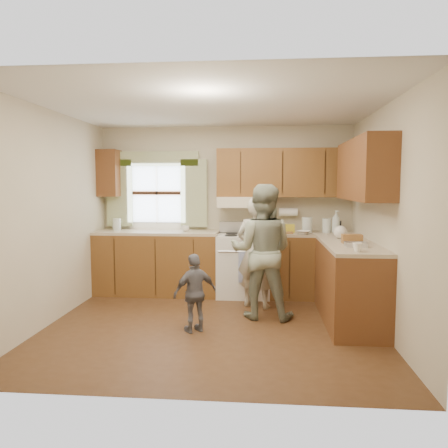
# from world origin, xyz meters

# --- Properties ---
(room) EXTENTS (3.80, 3.80, 3.80)m
(room) POSITION_xyz_m (0.00, 0.00, 1.25)
(room) COLOR #452915
(room) RESTS_ON ground
(kitchen_fixtures) EXTENTS (3.80, 2.25, 2.15)m
(kitchen_fixtures) POSITION_xyz_m (0.61, 1.08, 0.84)
(kitchen_fixtures) COLOR #47280F
(kitchen_fixtures) RESTS_ON ground
(stove) EXTENTS (0.76, 0.67, 1.07)m
(stove) POSITION_xyz_m (0.30, 1.44, 0.47)
(stove) COLOR silver
(stove) RESTS_ON ground
(woman_left) EXTENTS (0.62, 0.50, 1.47)m
(woman_left) POSITION_xyz_m (0.49, 0.85, 0.74)
(woman_left) COLOR beige
(woman_left) RESTS_ON ground
(woman_right) EXTENTS (0.86, 0.71, 1.64)m
(woman_right) POSITION_xyz_m (0.56, 0.40, 0.82)
(woman_right) COLOR #233D26
(woman_right) RESTS_ON ground
(child) EXTENTS (0.54, 0.46, 0.87)m
(child) POSITION_xyz_m (-0.17, -0.20, 0.44)
(child) COLOR slate
(child) RESTS_ON ground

